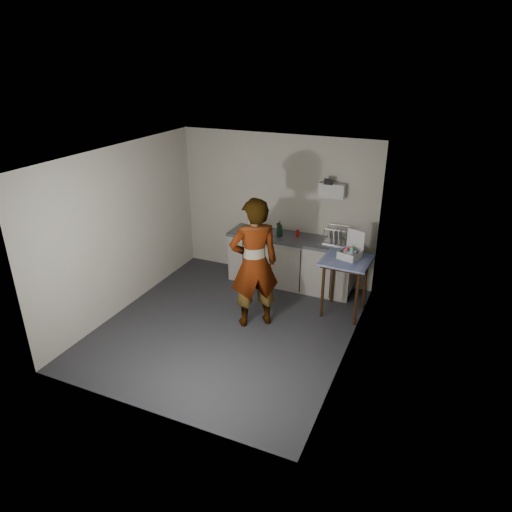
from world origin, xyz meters
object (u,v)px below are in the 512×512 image
at_px(side_table, 346,266).
at_px(soda_can, 298,233).
at_px(dark_bottle, 278,229).
at_px(kitchen_counter, 291,262).
at_px(bakery_box, 350,252).
at_px(dish_rack, 336,239).
at_px(soap_bottle, 280,229).
at_px(paper_towel, 251,224).
at_px(standing_man, 254,264).

height_order(side_table, soda_can, soda_can).
bearing_deg(dark_bottle, kitchen_counter, -0.86).
distance_m(side_table, bakery_box, 0.23).
height_order(kitchen_counter, dish_rack, dish_rack).
xyz_separation_m(kitchen_counter, soap_bottle, (-0.21, -0.04, 0.62)).
relative_size(dark_bottle, bakery_box, 0.51).
relative_size(soap_bottle, dish_rack, 0.67).
bearing_deg(side_table, paper_towel, 164.55).
relative_size(side_table, soap_bottle, 3.48).
distance_m(kitchen_counter, soap_bottle, 0.65).
relative_size(kitchen_counter, paper_towel, 8.15).
distance_m(dark_bottle, dish_rack, 1.01).
bearing_deg(side_table, dish_rack, 119.69).
bearing_deg(side_table, soap_bottle, 158.94).
distance_m(paper_towel, bakery_box, 1.97).
xyz_separation_m(soap_bottle, dark_bottle, (-0.04, 0.04, -0.03)).
xyz_separation_m(standing_man, bakery_box, (1.20, 0.92, 0.03)).
distance_m(standing_man, bakery_box, 1.52).
relative_size(kitchen_counter, standing_man, 1.12).
distance_m(kitchen_counter, dark_bottle, 0.64).
distance_m(soap_bottle, dark_bottle, 0.07).
bearing_deg(paper_towel, soda_can, 4.07).
relative_size(soap_bottle, soda_can, 2.24).
bearing_deg(side_table, dark_bottle, 157.98).
bearing_deg(soda_can, kitchen_counter, -149.50).
bearing_deg(soda_can, standing_man, -96.05).
bearing_deg(soda_can, bakery_box, -28.98).
bearing_deg(paper_towel, dark_bottle, 1.46).
xyz_separation_m(soda_can, paper_towel, (-0.86, -0.06, 0.07)).
bearing_deg(standing_man, soap_bottle, -122.06).
height_order(standing_man, dark_bottle, standing_man).
bearing_deg(soap_bottle, side_table, -23.12).
height_order(dark_bottle, paper_towel, paper_towel).
distance_m(side_table, paper_towel, 1.97).
xyz_separation_m(soap_bottle, paper_towel, (-0.56, 0.03, -0.00)).
xyz_separation_m(dark_bottle, paper_towel, (-0.52, -0.01, 0.02)).
distance_m(soap_bottle, paper_towel, 0.56).
bearing_deg(soda_can, soap_bottle, -162.72).
distance_m(standing_man, soda_can, 1.51).
bearing_deg(kitchen_counter, dark_bottle, 179.14).
distance_m(soap_bottle, dish_rack, 0.98).
distance_m(soda_can, paper_towel, 0.86).
relative_size(standing_man, dish_rack, 5.01).
bearing_deg(soap_bottle, paper_towel, 176.81).
height_order(dish_rack, bakery_box, bakery_box).
bearing_deg(paper_towel, kitchen_counter, 0.70).
bearing_deg(kitchen_counter, soda_can, 30.50).
xyz_separation_m(side_table, soda_can, (-1.01, 0.65, 0.15)).
bearing_deg(kitchen_counter, bakery_box, -24.96).
bearing_deg(standing_man, bakery_box, 179.79).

